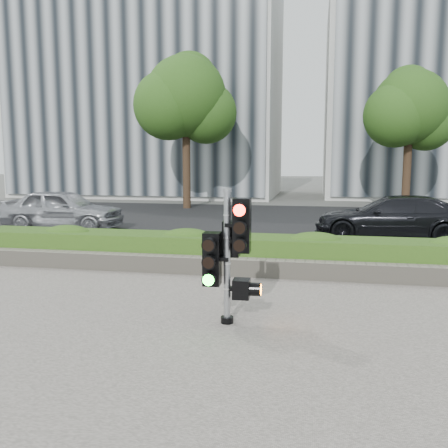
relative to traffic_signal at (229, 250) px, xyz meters
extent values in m
plane|color=#51514C|center=(-0.32, 0.82, -1.07)|extent=(120.00, 120.00, 0.00)
cube|color=#9E9389|center=(-0.32, -1.68, -1.06)|extent=(16.00, 11.00, 0.03)
cube|color=black|center=(-0.32, 10.82, -1.06)|extent=(60.00, 13.00, 0.02)
cube|color=gray|center=(-0.32, 3.97, -1.01)|extent=(60.00, 0.25, 0.12)
cube|color=gray|center=(-0.32, 2.72, -0.87)|extent=(12.00, 0.32, 0.34)
cube|color=olive|center=(-0.32, 3.37, -0.70)|extent=(12.00, 1.00, 0.68)
cube|color=#B7B7B2|center=(-9.32, 23.82, 6.43)|extent=(16.00, 9.00, 15.00)
cylinder|color=black|center=(-4.82, 15.32, 0.94)|extent=(0.36, 0.36, 4.03)
sphere|color=#214012|center=(-4.82, 15.32, 4.11)|extent=(3.74, 3.74, 3.74)
sphere|color=#214012|center=(-3.96, 15.68, 3.39)|extent=(2.88, 2.88, 2.88)
sphere|color=#214012|center=(-5.54, 14.89, 3.68)|extent=(3.17, 3.17, 3.17)
sphere|color=#214012|center=(-4.82, 16.04, 4.98)|extent=(2.59, 2.59, 2.59)
cylinder|color=black|center=(5.18, 16.32, 0.72)|extent=(0.36, 0.36, 3.58)
sphere|color=#214012|center=(5.18, 16.32, 3.54)|extent=(3.33, 3.33, 3.33)
sphere|color=#214012|center=(5.94, 16.64, 2.90)|extent=(2.56, 2.56, 2.56)
sphere|color=#214012|center=(4.54, 15.94, 3.15)|extent=(2.82, 2.82, 2.82)
sphere|color=#214012|center=(5.18, 16.96, 4.30)|extent=(2.30, 2.30, 2.30)
cylinder|color=black|center=(-0.02, -0.03, -1.00)|extent=(0.18, 0.18, 0.09)
cylinder|color=gray|center=(-0.02, -0.03, -0.12)|extent=(0.09, 0.09, 1.84)
cylinder|color=gray|center=(-0.02, -0.03, 0.82)|extent=(0.12, 0.12, 0.04)
cube|color=#FF1107|center=(0.18, -0.05, 0.35)|extent=(0.24, 0.24, 0.74)
cube|color=#14E51E|center=(-0.23, -0.06, -0.13)|extent=(0.24, 0.24, 0.74)
cube|color=black|center=(0.00, 0.18, 0.13)|extent=(0.24, 0.24, 0.50)
cube|color=orange|center=(0.17, 0.00, -0.55)|extent=(0.24, 0.24, 0.27)
imported|color=#ABACB2|center=(-6.98, 7.84, -0.39)|extent=(3.94, 1.64, 1.33)
imported|color=black|center=(3.34, 7.78, -0.42)|extent=(4.48, 2.05, 1.27)
camera|label=1|loc=(1.15, -6.32, 1.23)|focal=38.00mm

